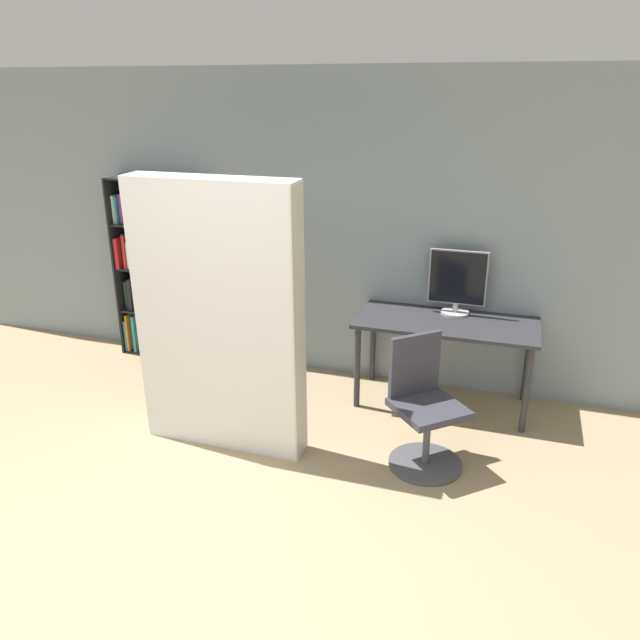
{
  "coord_description": "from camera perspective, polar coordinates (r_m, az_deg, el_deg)",
  "views": [
    {
      "loc": [
        1.76,
        -2.02,
        2.53
      ],
      "look_at": [
        0.53,
        1.72,
        1.05
      ],
      "focal_mm": 35.0,
      "sensor_mm": 36.0,
      "label": 1
    }
  ],
  "objects": [
    {
      "name": "wall_back",
      "position": [
        5.6,
        -0.63,
        8.41
      ],
      "size": [
        8.0,
        0.06,
        2.7
      ],
      "color": "gray",
      "rests_on": "ground"
    },
    {
      "name": "office_chair",
      "position": [
        4.46,
        9.45,
        -8.56
      ],
      "size": [
        0.62,
        0.62,
        0.93
      ],
      "color": "#4C4C51",
      "rests_on": "ground"
    },
    {
      "name": "desk",
      "position": [
        5.19,
        11.43,
        -1.0
      ],
      "size": [
        1.46,
        0.67,
        0.74
      ],
      "color": "#2D2D33",
      "rests_on": "ground"
    },
    {
      "name": "mattress_near",
      "position": [
        4.44,
        -9.18,
        0.07
      ],
      "size": [
        1.22,
        0.27,
        1.98
      ],
      "color": "silver",
      "rests_on": "ground"
    },
    {
      "name": "bookshelf",
      "position": [
        6.31,
        -14.97,
        4.11
      ],
      "size": [
        0.88,
        0.27,
        1.74
      ],
      "color": "black",
      "rests_on": "ground"
    },
    {
      "name": "monitor",
      "position": [
        5.26,
        12.45,
        3.46
      ],
      "size": [
        0.47,
        0.23,
        0.54
      ],
      "color": "#B7B7BC",
      "rests_on": "desk"
    },
    {
      "name": "ground_plane",
      "position": [
        3.68,
        -18.04,
        -24.02
      ],
      "size": [
        16.0,
        16.0,
        0.0
      ],
      "primitive_type": "plane",
      "color": "#9E8966"
    }
  ]
}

